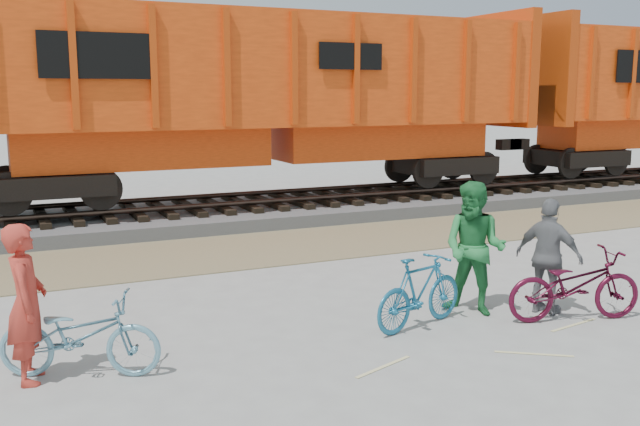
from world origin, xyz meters
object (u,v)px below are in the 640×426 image
Objects in this scene: hopper_car_center at (269,93)px; bicycle_blue at (80,336)px; bicycle_teal at (420,292)px; person_man at (474,248)px; person_woman at (549,257)px; bicycle_maroon at (574,285)px; person_solo at (26,303)px.

hopper_car_center is 10.55m from bicycle_blue.
hopper_car_center is at bearing -24.95° from bicycle_teal.
person_man reaches higher than bicycle_teal.
hopper_car_center is 9.24m from bicycle_teal.
person_man is 1.14× the size of person_woman.
bicycle_maroon is at bearing 16.43° from person_man.
bicycle_teal is 1.11m from person_man.
person_solo reaches higher than bicycle_maroon.
hopper_car_center is 9.32m from person_woman.
bicycle_maroon is (2.03, -0.63, 0.01)m from bicycle_teal.
person_solo is at bearing 103.04° from bicycle_blue.
bicycle_blue is 0.94× the size of person_man.
hopper_car_center is 9.79m from bicycle_maroon.
bicycle_maroon reaches higher than bicycle_teal.
bicycle_teal reaches higher than bicycle_blue.
hopper_car_center is at bearing 143.50° from person_man.
bicycle_blue is 1.02× the size of person_solo.
bicycle_teal is at bearing 88.28° from bicycle_maroon.
hopper_car_center reaches higher than person_woman.
bicycle_blue is at bearing -124.02° from person_man.
person_woman is at bearing -69.29° from bicycle_blue.
person_woman is at bearing -86.03° from person_solo.
bicycle_blue is 4.20m from bicycle_teal.
person_woman is (1.93, -0.23, 0.33)m from bicycle_teal.
person_solo is (-0.50, 0.10, 0.40)m from bicycle_blue.
bicycle_blue is 5.22m from person_man.
person_woman is at bearing 30.41° from person_man.
person_solo is at bearing -125.07° from person_man.
bicycle_maroon is 1.09× the size of person_solo.
bicycle_teal is 1.97m from person_woman.
person_man is at bearing -92.00° from hopper_car_center.
bicycle_maroon is at bearing -72.87° from bicycle_blue.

